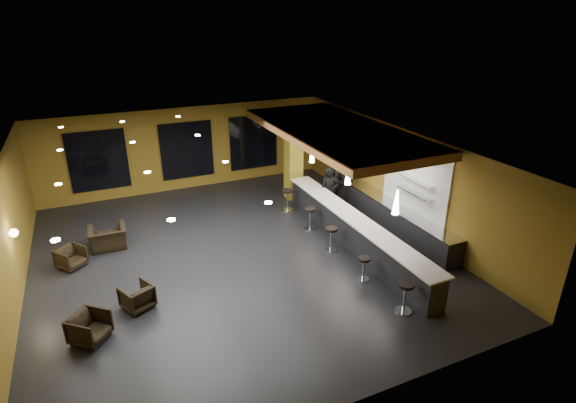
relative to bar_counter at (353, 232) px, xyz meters
name	(u,v)px	position (x,y,z in m)	size (l,w,h in m)	color
floor	(237,256)	(-3.65, 1.00, -0.55)	(12.00, 13.00, 0.10)	black
ceiling	(232,147)	(-3.65, 1.00, 3.05)	(12.00, 13.00, 0.10)	black
wall_back	(186,148)	(-3.65, 7.55, 1.25)	(12.00, 0.10, 3.50)	brown
wall_front	(349,337)	(-3.65, -5.55, 1.25)	(12.00, 0.10, 3.50)	brown
wall_left	(4,244)	(-9.70, 1.00, 1.25)	(0.10, 13.00, 3.50)	brown
wall_right	(398,176)	(2.40, 1.00, 1.25)	(0.10, 13.00, 3.50)	brown
wood_soffit	(335,131)	(0.35, 2.00, 2.86)	(3.60, 8.00, 0.28)	brown
window_left	(98,161)	(-7.15, 7.44, 1.20)	(2.20, 0.06, 2.40)	black
window_center	(187,150)	(-3.65, 7.44, 1.20)	(2.20, 0.06, 2.40)	black
window_right	(254,142)	(-0.65, 7.44, 1.20)	(2.20, 0.06, 2.40)	black
tile_backsplash	(415,179)	(2.31, 0.00, 1.50)	(0.06, 3.20, 2.40)	white
bar_counter	(353,232)	(0.00, 0.00, 0.00)	(0.60, 8.00, 1.00)	black
bar_top	(354,218)	(0.00, 0.00, 0.52)	(0.78, 8.10, 0.05)	white
prep_counter	(394,217)	(2.00, 0.50, -0.07)	(0.70, 6.00, 0.86)	black
prep_top	(395,206)	(2.00, 0.50, 0.39)	(0.72, 6.00, 0.03)	silver
wall_shelf_lower	(414,193)	(2.17, -0.20, 1.10)	(0.30, 1.50, 0.03)	silver
wall_shelf_upper	(416,180)	(2.17, -0.20, 1.55)	(0.30, 1.50, 0.03)	silver
column	(293,157)	(0.00, 4.60, 1.25)	(0.60, 0.60, 3.50)	#A18F24
wall_sconce	(14,233)	(-9.53, 1.50, 1.30)	(0.22, 0.22, 0.22)	#FFE5B2
pendant_0	(396,202)	(0.00, -2.00, 1.85)	(0.20, 0.20, 0.70)	white
pendant_1	(348,174)	(0.00, 0.50, 1.85)	(0.20, 0.20, 0.70)	white
pendant_2	(312,153)	(0.00, 3.00, 1.85)	(0.20, 0.20, 0.70)	white
staff_a	(329,191)	(0.57, 2.63, 0.40)	(0.65, 0.43, 1.80)	black
staff_b	(332,186)	(0.88, 2.96, 0.43)	(0.90, 0.70, 1.86)	black
staff_c	(344,180)	(1.60, 3.29, 0.44)	(0.92, 0.60, 1.89)	black
armchair_a	(90,328)	(-8.04, -1.37, -0.15)	(0.76, 0.78, 0.71)	black
armchair_b	(137,297)	(-6.87, -0.53, -0.17)	(0.71, 0.73, 0.66)	black
armchair_c	(71,258)	(-8.41, 2.37, -0.18)	(0.69, 0.71, 0.65)	black
armchair_d	(108,238)	(-7.30, 3.19, -0.13)	(1.14, 1.00, 0.74)	black
bar_stool_0	(405,294)	(-0.67, -3.54, 0.04)	(0.43, 0.43, 0.85)	silver
bar_stool_1	(364,266)	(-0.79, -1.84, -0.04)	(0.36, 0.36, 0.72)	silver
bar_stool_2	(331,236)	(-0.79, 0.05, 0.01)	(0.40, 0.40, 0.80)	silver
bar_stool_3	(310,216)	(-0.72, 1.67, 0.02)	(0.41, 0.41, 0.81)	silver
bar_stool_4	(288,197)	(-0.77, 3.48, 0.04)	(0.43, 0.43, 0.85)	silver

